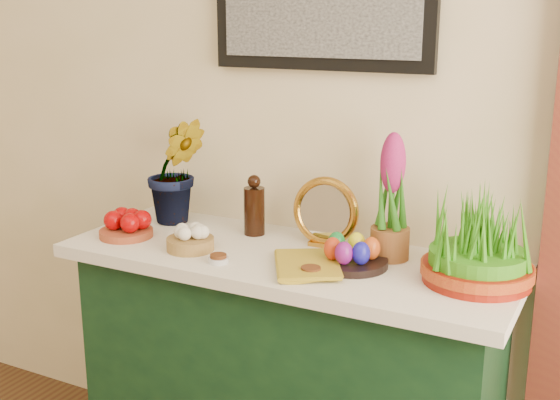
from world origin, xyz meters
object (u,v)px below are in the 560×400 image
object	(u,v)px
hyacinth_green	(176,153)
wheatgrass_sabzeh	(479,244)
sideboard	(287,388)
mirror	(325,213)
book	(276,265)

from	to	relation	value
hyacinth_green	wheatgrass_sabzeh	world-z (taller)	hyacinth_green
sideboard	mirror	bearing A→B (deg)	60.21
hyacinth_green	book	distance (m)	0.64
sideboard	hyacinth_green	xyz separation A→B (m)	(-0.49, 0.12, 0.71)
sideboard	mirror	xyz separation A→B (m)	(0.07, 0.12, 0.57)
sideboard	book	world-z (taller)	book
mirror	wheatgrass_sabzeh	xyz separation A→B (m)	(0.50, -0.11, 0.00)
hyacinth_green	sideboard	bearing A→B (deg)	-53.72
book	mirror	bearing A→B (deg)	53.14
hyacinth_green	book	bearing A→B (deg)	-66.95
sideboard	wheatgrass_sabzeh	world-z (taller)	wheatgrass_sabzeh
hyacinth_green	mirror	size ratio (longest dim) A/B	2.22
sideboard	mirror	size ratio (longest dim) A/B	5.85
mirror	book	size ratio (longest dim) A/B	0.93
mirror	book	xyz separation A→B (m)	(-0.03, -0.27, -0.09)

